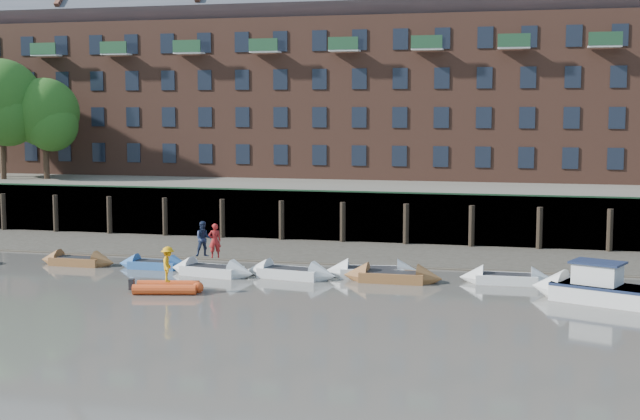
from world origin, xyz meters
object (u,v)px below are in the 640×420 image
(rowboat_4, at_px, (290,273))
(rowboat_6, at_px, (392,277))
(rowboat_3, at_px, (212,271))
(rowboat_7, at_px, (507,279))
(rowboat_1, at_px, (77,261))
(rib_tender, at_px, (169,287))
(motor_launch, at_px, (584,287))
(person_rower_a, at_px, (215,241))
(person_rower_b, at_px, (204,239))
(person_rib_crew, at_px, (168,264))
(rowboat_2, at_px, (154,265))
(rowboat_5, at_px, (373,272))

(rowboat_4, relative_size, rowboat_6, 1.03)
(rowboat_3, bearing_deg, rowboat_7, 15.82)
(rowboat_1, bearing_deg, rib_tender, -34.33)
(motor_launch, bearing_deg, person_rower_a, 17.01)
(person_rower_b, distance_m, person_rib_crew, 4.74)
(motor_launch, bearing_deg, rowboat_2, 14.80)
(rowboat_1, relative_size, motor_launch, 0.76)
(rowboat_6, relative_size, rowboat_7, 1.07)
(rowboat_1, relative_size, rowboat_4, 0.88)
(rowboat_2, xyz_separation_m, person_rower_a, (3.86, -1.21, 1.59))
(rowboat_6, distance_m, motor_launch, 9.17)
(rowboat_3, relative_size, rowboat_6, 1.01)
(rowboat_2, height_order, rib_tender, rowboat_2)
(rowboat_2, relative_size, rowboat_4, 0.81)
(rowboat_4, relative_size, rib_tender, 1.54)
(rowboat_2, height_order, person_rib_crew, person_rib_crew)
(person_rower_a, xyz_separation_m, person_rower_b, (-0.67, 0.21, 0.03))
(motor_launch, height_order, person_rower_a, person_rower_a)
(person_rower_a, bearing_deg, rowboat_5, 162.37)
(rowboat_7, xyz_separation_m, rib_tender, (-15.00, -5.87, 0.00))
(rowboat_3, bearing_deg, rowboat_2, 173.23)
(rowboat_4, xyz_separation_m, motor_launch, (14.00, -2.07, 0.34))
(rowboat_6, xyz_separation_m, rowboat_7, (5.44, 0.91, -0.02))
(rowboat_6, relative_size, person_rib_crew, 2.98)
(rib_tender, height_order, person_rower_a, person_rower_a)
(rowboat_2, relative_size, motor_launch, 0.70)
(rowboat_5, xyz_separation_m, rowboat_7, (6.60, -0.05, -0.02))
(rowboat_5, distance_m, rowboat_6, 1.51)
(rib_tender, relative_size, person_rower_b, 1.80)
(rowboat_2, distance_m, person_rower_b, 3.71)
(rib_tender, bearing_deg, rowboat_6, 14.72)
(rowboat_2, distance_m, rib_tender, 6.50)
(rowboat_3, bearing_deg, rib_tender, -84.32)
(rib_tender, bearing_deg, person_rower_b, 78.27)
(rowboat_4, relative_size, rowboat_5, 0.99)
(motor_launch, bearing_deg, rowboat_7, -20.08)
(rowboat_1, distance_m, rowboat_3, 8.18)
(rib_tender, bearing_deg, person_rib_crew, -107.72)
(rowboat_6, height_order, person_rower_a, person_rower_a)
(rib_tender, distance_m, person_rower_a, 4.72)
(rowboat_2, bearing_deg, rowboat_5, 1.79)
(rowboat_6, bearing_deg, rowboat_7, 9.49)
(rowboat_4, height_order, rowboat_5, rowboat_5)
(rowboat_4, xyz_separation_m, person_rower_a, (-3.85, -0.38, 1.55))
(rowboat_6, bearing_deg, rowboat_2, 177.04)
(rowboat_2, distance_m, rowboat_5, 11.67)
(rowboat_6, bearing_deg, rowboat_5, 140.39)
(rowboat_7, bearing_deg, rowboat_2, 179.63)
(rib_tender, bearing_deg, rowboat_1, 131.47)
(rib_tender, relative_size, person_rib_crew, 1.99)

